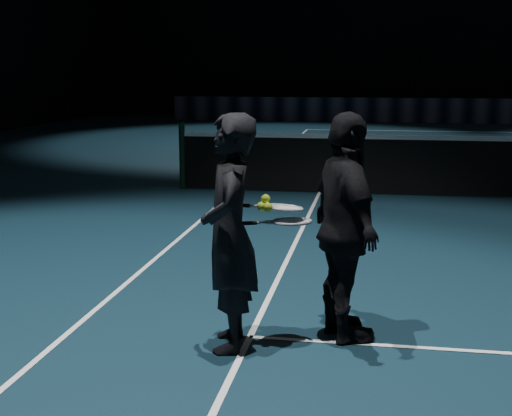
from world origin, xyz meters
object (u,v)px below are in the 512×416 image
Objects in this scene: player_a at (230,233)px; tennis_balls at (265,204)px; racket_upper at (284,208)px; racket_lower at (292,221)px; player_b at (345,228)px.

player_a is 14.05× the size of tennis_balls.
racket_lower is at bearing -42.66° from racket_upper.
player_b is 2.48× the size of racket_upper.
tennis_balls is (-0.12, -0.08, 0.04)m from racket_upper.
player_a is 1.00× the size of player_b.
racket_lower is 0.23m from tennis_balls.
player_b reaches higher than racket_lower.
tennis_balls is at bearing 101.41° from player_a.
player_a is 0.85m from player_b.
player_a is at bearing 180.00° from racket_lower.
racket_upper reaches higher than racket_lower.
player_a is at bearing -178.29° from racket_upper.
tennis_balls reaches higher than racket_lower.
player_b is at bearing 0.00° from racket_lower.
player_a is at bearing 85.73° from player_b.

